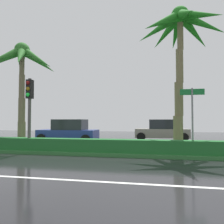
{
  "coord_description": "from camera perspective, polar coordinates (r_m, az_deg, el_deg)",
  "views": [
    {
      "loc": [
        -0.42,
        -3.93,
        1.63
      ],
      "look_at": [
        -3.39,
        10.45,
        2.19
      ],
      "focal_mm": 36.44,
      "sensor_mm": 36.0,
      "label": 1
    }
  ],
  "objects": [
    {
      "name": "near_lane_divider_stripe",
      "position": [
        6.17,
        15.93,
        -17.42
      ],
      "size": [
        81.0,
        0.14,
        0.01
      ],
      "primitive_type": "cube",
      "color": "white",
      "rests_on": "ground_plane"
    },
    {
      "name": "car_in_traffic_leading",
      "position": [
        17.06,
        -10.81,
        -4.84
      ],
      "size": [
        4.3,
        2.02,
        1.72
      ],
      "rotation": [
        0.0,
        0.0,
        3.14
      ],
      "color": "navy",
      "rests_on": "ground_plane"
    },
    {
      "name": "ground_plane",
      "position": [
        13.05,
        13.62,
        -9.52
      ],
      "size": [
        90.0,
        42.0,
        0.1
      ],
      "primitive_type": "cube",
      "color": "black"
    },
    {
      "name": "traffic_signal_median_left",
      "position": [
        12.32,
        -20.01,
        2.73
      ],
      "size": [
        0.28,
        0.43,
        3.64
      ],
      "color": "#4C4C47",
      "rests_on": "median_strip"
    },
    {
      "name": "median_strip",
      "position": [
        12.04,
        13.78,
        -9.54
      ],
      "size": [
        85.5,
        4.0,
        0.15
      ],
      "primitive_type": "cube",
      "color": "#2D6B33",
      "rests_on": "ground_plane"
    },
    {
      "name": "street_name_sign",
      "position": [
        11.2,
        19.51,
        0.24
      ],
      "size": [
        1.1,
        0.08,
        3.0
      ],
      "color": "slate",
      "rests_on": "median_strip"
    },
    {
      "name": "median_hedge",
      "position": [
        10.61,
        14.04,
        -8.51
      ],
      "size": [
        76.5,
        0.7,
        0.6
      ],
      "color": "#1E6028",
      "rests_on": "median_strip"
    },
    {
      "name": "palm_tree_centre_left",
      "position": [
        12.95,
        16.74,
        18.26
      ],
      "size": [
        4.69,
        4.84,
        7.43
      ],
      "color": "#6D6443",
      "rests_on": "median_strip"
    },
    {
      "name": "car_in_traffic_second",
      "position": [
        19.21,
        12.57,
        -4.52
      ],
      "size": [
        4.3,
        2.02,
        1.72
      ],
      "rotation": [
        0.0,
        0.0,
        3.14
      ],
      "color": "gray",
      "rests_on": "ground_plane"
    },
    {
      "name": "palm_tree_mid_left",
      "position": [
        14.97,
        -21.73,
        11.08
      ],
      "size": [
        4.47,
        4.0,
        6.19
      ],
      "color": "brown",
      "rests_on": "median_strip"
    }
  ]
}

